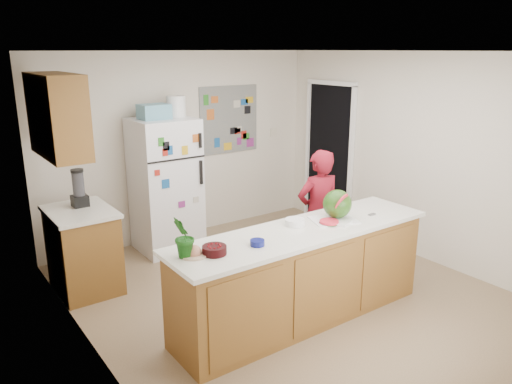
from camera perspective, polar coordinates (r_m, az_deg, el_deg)
floor at (r=5.47m, az=3.31°, el=-11.52°), size 4.00×4.50×0.02m
wall_back at (r=6.87m, az=-8.45°, el=5.22°), size 4.00×0.02×2.50m
wall_left at (r=4.11m, az=-18.85°, el=-2.88°), size 0.02×4.50×2.50m
wall_right at (r=6.45m, az=17.59°, el=3.93°), size 0.02×4.50×2.50m
ceiling at (r=4.85m, az=3.80°, el=15.89°), size 4.00×4.50×0.02m
doorway at (r=7.41m, az=8.40°, el=4.20°), size 0.03×0.85×2.04m
peninsula_base at (r=4.82m, az=5.29°, el=-9.63°), size 2.60×0.62×0.88m
peninsula_top at (r=4.64m, az=5.44°, el=-4.50°), size 2.68×0.70×0.04m
side_counter_base at (r=5.69m, az=-19.11°, el=-6.45°), size 0.60×0.80×0.86m
side_counter_top at (r=5.54m, az=-19.53°, el=-2.14°), size 0.64×0.84×0.04m
upper_cabinets at (r=5.25m, az=-21.78°, el=8.12°), size 0.35×1.00×0.80m
refrigerator at (r=6.44m, az=-10.30°, el=0.74°), size 0.75×0.70×1.70m
fridge_top_bin at (r=6.22m, az=-11.57°, el=8.98°), size 0.35×0.28×0.18m
photo_collage at (r=7.18m, az=-3.09°, el=8.25°), size 0.95×0.01×0.95m
person at (r=5.68m, az=7.11°, el=-2.43°), size 0.59×0.44×1.46m
blender_appliance at (r=5.61m, az=-19.60°, el=0.32°), size 0.12×0.12×0.38m
cutting_board at (r=4.90m, az=8.86°, el=-3.16°), size 0.51×0.45×0.01m
watermelon at (r=4.91m, az=9.28°, el=-1.35°), size 0.28×0.28×0.28m
watermelon_slice at (r=4.79m, az=8.37°, el=-3.38°), size 0.18×0.18×0.02m
cherry_bowl at (r=4.07m, az=-4.78°, el=-6.63°), size 0.23×0.23×0.07m
white_bowl at (r=4.72m, az=4.47°, el=-3.45°), size 0.19×0.19×0.06m
cobalt_bowl at (r=4.23m, az=0.15°, el=-5.82°), size 0.15×0.15×0.05m
plate at (r=4.07m, az=-7.08°, el=-7.14°), size 0.23×0.23×0.02m
paper_towel at (r=4.82m, az=9.66°, el=-3.46°), size 0.24×0.22×0.02m
keys at (r=5.13m, az=13.11°, el=-2.50°), size 0.09×0.04×0.01m
potted_plant at (r=3.97m, az=-8.23°, el=-5.14°), size 0.24×0.25×0.36m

